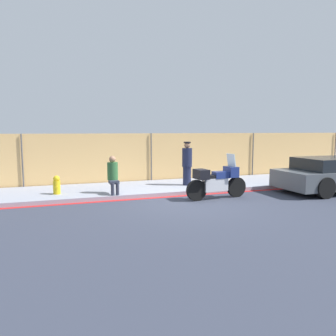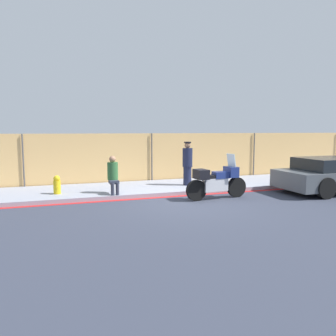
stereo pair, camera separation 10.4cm
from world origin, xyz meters
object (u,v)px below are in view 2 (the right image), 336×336
object	(u,v)px
parked_car_left_down_street	(336,175)
motorcycle	(217,181)
officer_standing	(187,163)
person_seated_on_curb	(113,173)
fire_hydrant	(57,185)

from	to	relation	value
parked_car_left_down_street	motorcycle	bearing A→B (deg)	176.69
parked_car_left_down_street	officer_standing	bearing A→B (deg)	154.26
motorcycle	officer_standing	size ratio (longest dim) A/B	1.32
motorcycle	parked_car_left_down_street	size ratio (longest dim) A/B	0.50
motorcycle	officer_standing	world-z (taller)	officer_standing
motorcycle	person_seated_on_curb	world-z (taller)	motorcycle
officer_standing	parked_car_left_down_street	size ratio (longest dim) A/B	0.38
person_seated_on_curb	parked_car_left_down_street	world-z (taller)	person_seated_on_curb
parked_car_left_down_street	fire_hydrant	bearing A→B (deg)	167.55
officer_standing	fire_hydrant	distance (m)	4.72
motorcycle	person_seated_on_curb	distance (m)	3.38
officer_standing	fire_hydrant	world-z (taller)	officer_standing
person_seated_on_curb	fire_hydrant	distance (m)	1.86
person_seated_on_curb	officer_standing	bearing A→B (deg)	14.05
officer_standing	parked_car_left_down_street	xyz separation A→B (m)	(4.82, -2.29, -0.36)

